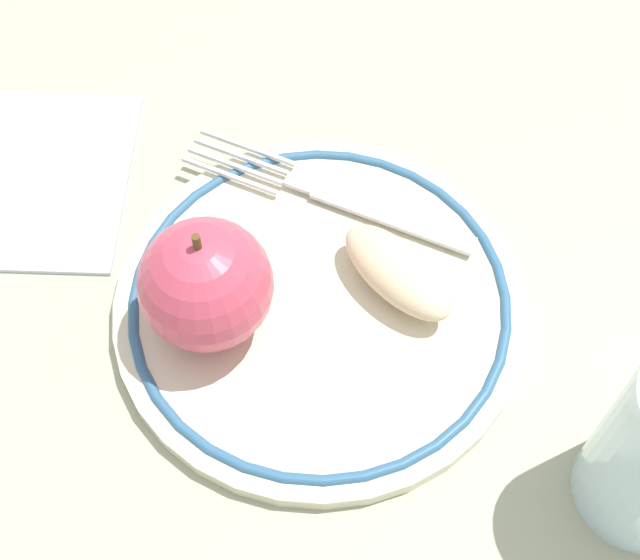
{
  "coord_description": "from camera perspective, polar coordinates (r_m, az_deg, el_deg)",
  "views": [
    {
      "loc": [
        0.24,
        -0.04,
        0.44
      ],
      "look_at": [
        0.0,
        0.01,
        0.03
      ],
      "focal_mm": 50.0,
      "sensor_mm": 36.0,
      "label": 1
    }
  ],
  "objects": [
    {
      "name": "ground_plane",
      "position": [
        0.5,
        -1.42,
        -2.18
      ],
      "size": [
        2.0,
        2.0,
        0.0
      ],
      "primitive_type": "plane",
      "color": "#A9AC8C"
    },
    {
      "name": "plate",
      "position": [
        0.5,
        -0.0,
        -1.59
      ],
      "size": [
        0.23,
        0.23,
        0.01
      ],
      "color": "beige",
      "rests_on": "ground_plane"
    },
    {
      "name": "apple_red_whole",
      "position": [
        0.46,
        -7.25,
        -0.68
      ],
      "size": [
        0.07,
        0.07,
        0.08
      ],
      "color": "#CA435A",
      "rests_on": "plate"
    },
    {
      "name": "apple_slice_front",
      "position": [
        0.49,
        5.11,
        0.08
      ],
      "size": [
        0.08,
        0.07,
        0.02
      ],
      "primitive_type": "ellipsoid",
      "rotation": [
        0.0,
        0.0,
        0.51
      ],
      "color": "beige",
      "rests_on": "plate"
    },
    {
      "name": "fork",
      "position": [
        0.53,
        1.02,
        5.34
      ],
      "size": [
        0.13,
        0.16,
        0.0
      ],
      "rotation": [
        0.0,
        0.0,
        4.07
      ],
      "color": "silver",
      "rests_on": "plate"
    },
    {
      "name": "napkin_folded",
      "position": [
        0.58,
        -18.07,
        6.34
      ],
      "size": [
        0.16,
        0.15,
        0.01
      ],
      "primitive_type": "cube",
      "rotation": [
        0.0,
        0.0,
        -0.25
      ],
      "color": "silver",
      "rests_on": "ground_plane"
    }
  ]
}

